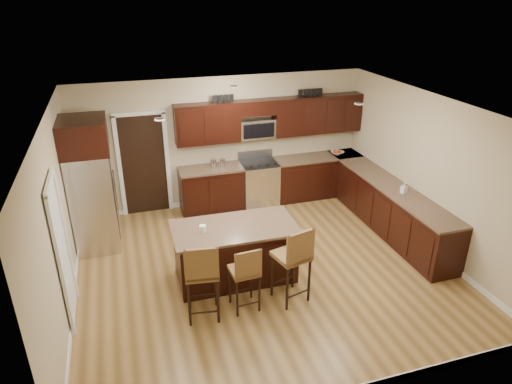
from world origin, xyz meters
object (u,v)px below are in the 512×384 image
object	(u,v)px
stool_left	(202,273)
stool_right	(294,257)
range	(259,182)
stool_mid	(246,272)
island	(235,254)
refrigerator	(91,184)

from	to	relation	value
stool_left	stool_right	distance (m)	1.35
range	stool_left	size ratio (longest dim) A/B	0.91
stool_left	stool_mid	xyz separation A→B (m)	(0.62, 0.01, -0.11)
island	refrigerator	bearing A→B (deg)	142.03
stool_right	refrigerator	distance (m)	3.79
stool_mid	stool_right	world-z (taller)	stool_right
range	stool_right	world-z (taller)	stool_right
stool_left	refrigerator	world-z (taller)	refrigerator
island	stool_left	distance (m)	1.14
stool_left	stool_mid	size ratio (longest dim) A/B	1.17
island	stool_right	distance (m)	1.13
stool_left	stool_mid	world-z (taller)	stool_left
range	island	size ratio (longest dim) A/B	0.57
range	stool_right	size ratio (longest dim) A/B	0.90
stool_mid	stool_right	size ratio (longest dim) A/B	0.85
stool_left	refrigerator	distance (m)	2.95
range	refrigerator	world-z (taller)	refrigerator
stool_left	stool_mid	bearing A→B (deg)	8.91
island	refrigerator	size ratio (longest dim) A/B	0.82
stool_mid	island	bearing A→B (deg)	81.56
island	stool_mid	bearing A→B (deg)	-93.64
range	stool_left	bearing A→B (deg)	-119.03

